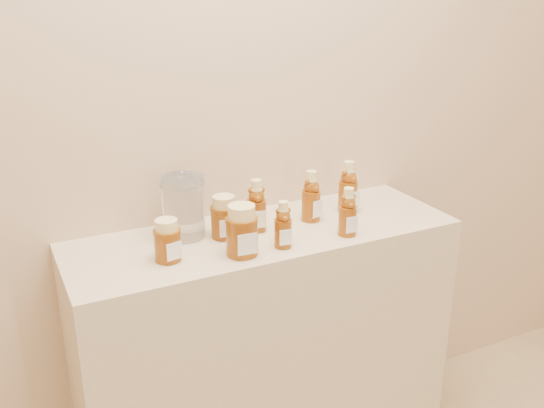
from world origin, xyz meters
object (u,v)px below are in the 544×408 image
display_table (265,357)px  glass_canister (183,205)px  honey_jar_left (167,240)px  bear_bottle_front_left (283,222)px  bear_bottle_back_left (256,202)px

display_table → glass_canister: glass_canister is taller
display_table → glass_canister: size_ratio=5.93×
honey_jar_left → glass_canister: glass_canister is taller
display_table → bear_bottle_front_left: bearing=-89.7°
glass_canister → honey_jar_left: bearing=-124.4°
bear_bottle_back_left → honey_jar_left: (-0.31, -0.08, -0.03)m
display_table → bear_bottle_back_left: (-0.02, 0.02, 0.54)m
glass_canister → bear_bottle_back_left: bearing=-14.1°
display_table → honey_jar_left: (-0.32, -0.06, 0.51)m
honey_jar_left → bear_bottle_back_left: bearing=3.8°
bear_bottle_front_left → honey_jar_left: bear_bottle_front_left is taller
bear_bottle_back_left → honey_jar_left: bear_bottle_back_left is taller
bear_bottle_back_left → bear_bottle_front_left: size_ratio=1.17×
bear_bottle_front_left → glass_canister: size_ratio=0.77×
bear_bottle_back_left → bear_bottle_front_left: bearing=-70.7°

